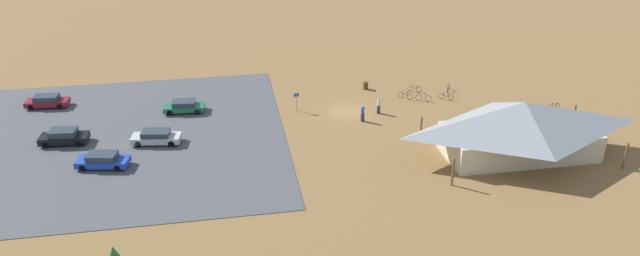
% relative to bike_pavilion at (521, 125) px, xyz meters
% --- Properties ---
extents(ground, '(160.00, 160.00, 0.00)m').
position_rel_bike_pavilion_xyz_m(ground, '(13.64, -12.16, -3.06)').
color(ground, olive).
rests_on(ground, ground).
extents(parking_lot_asphalt, '(34.00, 31.11, 0.05)m').
position_rel_bike_pavilion_xyz_m(parking_lot_asphalt, '(38.15, -9.73, -3.04)').
color(parking_lot_asphalt, '#4C4C51').
rests_on(parking_lot_asphalt, ground).
extents(bike_pavilion, '(16.71, 8.84, 5.38)m').
position_rel_bike_pavilion_xyz_m(bike_pavilion, '(0.00, 0.00, 0.00)').
color(bike_pavilion, beige).
rests_on(bike_pavilion, ground).
extents(trash_bin, '(0.60, 0.60, 0.90)m').
position_rel_bike_pavilion_xyz_m(trash_bin, '(10.21, -18.19, -2.61)').
color(trash_bin, brown).
rests_on(trash_bin, ground).
extents(lot_sign, '(0.56, 0.08, 2.20)m').
position_rel_bike_pavilion_xyz_m(lot_sign, '(19.15, -13.38, -1.65)').
color(lot_sign, '#99999E').
rests_on(lot_sign, ground).
extents(bicycle_yellow_yard_front, '(1.74, 0.48, 0.85)m').
position_rel_bike_pavilion_xyz_m(bicycle_yellow_yard_front, '(-7.92, -4.75, -2.67)').
color(bicycle_yellow_yard_front, black).
rests_on(bicycle_yellow_yard_front, ground).
extents(bicycle_red_trailside, '(1.60, 0.48, 0.79)m').
position_rel_bike_pavilion_xyz_m(bicycle_red_trailside, '(-8.71, -8.90, -2.72)').
color(bicycle_red_trailside, black).
rests_on(bicycle_red_trailside, ground).
extents(bicycle_green_yard_right, '(0.99, 1.33, 0.82)m').
position_rel_bike_pavilion_xyz_m(bicycle_green_yard_right, '(-6.99, -6.13, -2.71)').
color(bicycle_green_yard_right, black).
rests_on(bicycle_green_yard_right, ground).
extents(bicycle_silver_by_bin, '(0.90, 1.51, 0.78)m').
position_rel_bike_pavilion_xyz_m(bicycle_silver_by_bin, '(0.70, -16.00, -2.70)').
color(bicycle_silver_by_bin, black).
rests_on(bicycle_silver_by_bin, ground).
extents(bicycle_black_edge_south, '(1.71, 0.59, 0.82)m').
position_rel_bike_pavilion_xyz_m(bicycle_black_edge_south, '(-5.57, -7.29, -2.69)').
color(bicycle_black_edge_south, black).
rests_on(bicycle_black_edge_south, ground).
extents(bicycle_blue_near_porch, '(1.42, 0.89, 0.79)m').
position_rel_bike_pavilion_xyz_m(bicycle_blue_near_porch, '(1.91, -13.51, -2.71)').
color(bicycle_blue_near_porch, black).
rests_on(bicycle_blue_near_porch, ground).
extents(bicycle_orange_lone_east, '(1.55, 0.74, 0.85)m').
position_rel_bike_pavilion_xyz_m(bicycle_orange_lone_east, '(4.73, -16.36, -2.69)').
color(bicycle_orange_lone_east, black).
rests_on(bicycle_orange_lone_east, ground).
extents(bicycle_purple_lone_west, '(1.43, 1.15, 0.89)m').
position_rel_bike_pavilion_xyz_m(bicycle_purple_lone_west, '(6.42, -14.58, -2.68)').
color(bicycle_purple_lone_west, black).
rests_on(bicycle_purple_lone_west, ground).
extents(bicycle_white_yard_left, '(1.68, 0.77, 0.85)m').
position_rel_bike_pavilion_xyz_m(bicycle_white_yard_left, '(4.61, -13.62, -2.68)').
color(bicycle_white_yard_left, black).
rests_on(bicycle_white_yard_left, ground).
extents(car_silver_inner_stall, '(4.91, 2.46, 1.34)m').
position_rel_bike_pavilion_xyz_m(car_silver_inner_stall, '(33.70, -8.15, -2.34)').
color(car_silver_inner_stall, '#BCBCC1').
rests_on(car_silver_inner_stall, parking_lot_asphalt).
extents(car_black_by_curb, '(4.65, 2.26, 1.48)m').
position_rel_bike_pavilion_xyz_m(car_black_by_curb, '(42.53, -9.69, -2.29)').
color(car_black_by_curb, black).
rests_on(car_black_by_curb, parking_lot_asphalt).
extents(car_green_back_corner, '(4.43, 2.17, 1.30)m').
position_rel_bike_pavilion_xyz_m(car_green_back_corner, '(31.19, -15.19, -2.36)').
color(car_green_back_corner, '#1E6B3D').
rests_on(car_green_back_corner, parking_lot_asphalt).
extents(car_blue_front_row, '(4.90, 2.71, 1.35)m').
position_rel_bike_pavilion_xyz_m(car_blue_front_row, '(38.14, -4.24, -2.34)').
color(car_blue_front_row, '#1E42B2').
rests_on(car_blue_front_row, parking_lot_asphalt).
extents(car_maroon_second_row, '(4.67, 2.18, 1.35)m').
position_rel_bike_pavilion_xyz_m(car_maroon_second_row, '(46.15, -19.22, -2.34)').
color(car_maroon_second_row, maroon).
rests_on(car_maroon_second_row, parking_lot_asphalt).
extents(visitor_near_lot, '(0.38, 0.36, 1.82)m').
position_rel_bike_pavilion_xyz_m(visitor_near_lot, '(12.67, -9.62, -2.10)').
color(visitor_near_lot, '#2D3347').
rests_on(visitor_near_lot, ground).
extents(visitor_at_bikes, '(0.36, 0.36, 1.74)m').
position_rel_bike_pavilion_xyz_m(visitor_at_bikes, '(10.50, -11.26, -2.15)').
color(visitor_at_bikes, '#2D3347').
rests_on(visitor_at_bikes, ground).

